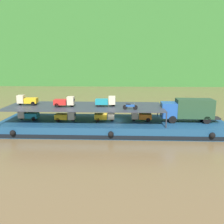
# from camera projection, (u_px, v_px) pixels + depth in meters

# --- Properties ---
(ground_plane) EXTENTS (400.00, 400.00, 0.00)m
(ground_plane) POSITION_uv_depth(u_px,v_px,m) (112.00, 131.00, 33.79)
(ground_plane) COLOR brown
(hillside_far_bank) EXTENTS (118.86, 35.14, 34.69)m
(hillside_far_bank) POSITION_uv_depth(u_px,v_px,m) (119.00, 36.00, 102.79)
(hillside_far_bank) COLOR #33702D
(hillside_far_bank) RESTS_ON ground
(cargo_barge) EXTENTS (30.46, 8.63, 1.50)m
(cargo_barge) POSITION_uv_depth(u_px,v_px,m) (112.00, 126.00, 33.61)
(cargo_barge) COLOR navy
(cargo_barge) RESTS_ON ground
(covered_lorry) EXTENTS (7.89, 2.43, 3.10)m
(covered_lorry) POSITION_uv_depth(u_px,v_px,m) (188.00, 109.00, 32.52)
(covered_lorry) COLOR #1E4C99
(covered_lorry) RESTS_ON cargo_barge
(cargo_rack) EXTENTS (21.26, 7.27, 2.00)m
(cargo_rack) POSITION_uv_depth(u_px,v_px,m) (85.00, 107.00, 33.22)
(cargo_rack) COLOR #2D333D
(cargo_rack) RESTS_ON cargo_barge
(mini_truck_lower_stern) EXTENTS (2.76, 1.24, 1.38)m
(mini_truck_lower_stern) POSITION_uv_depth(u_px,v_px,m) (28.00, 115.00, 33.76)
(mini_truck_lower_stern) COLOR teal
(mini_truck_lower_stern) RESTS_ON cargo_barge
(mini_truck_lower_aft) EXTENTS (2.78, 1.26, 1.38)m
(mini_truck_lower_aft) POSITION_uv_depth(u_px,v_px,m) (66.00, 116.00, 33.02)
(mini_truck_lower_aft) COLOR gold
(mini_truck_lower_aft) RESTS_ON cargo_barge
(mini_truck_lower_mid) EXTENTS (2.79, 1.29, 1.38)m
(mini_truck_lower_mid) POSITION_uv_depth(u_px,v_px,m) (105.00, 116.00, 33.13)
(mini_truck_lower_mid) COLOR gold
(mini_truck_lower_mid) RESTS_ON cargo_barge
(mini_truck_lower_fore) EXTENTS (2.78, 1.26, 1.38)m
(mini_truck_lower_fore) POSITION_uv_depth(u_px,v_px,m) (141.00, 116.00, 33.19)
(mini_truck_lower_fore) COLOR orange
(mini_truck_lower_fore) RESTS_ON cargo_barge
(mini_truck_upper_stern) EXTENTS (2.78, 1.28, 1.38)m
(mini_truck_upper_stern) POSITION_uv_depth(u_px,v_px,m) (27.00, 100.00, 33.94)
(mini_truck_upper_stern) COLOR gold
(mini_truck_upper_stern) RESTS_ON cargo_rack
(mini_truck_upper_mid) EXTENTS (2.75, 1.22, 1.38)m
(mini_truck_upper_mid) POSITION_uv_depth(u_px,v_px,m) (65.00, 102.00, 32.64)
(mini_truck_upper_mid) COLOR red
(mini_truck_upper_mid) RESTS_ON cargo_rack
(mini_truck_upper_fore) EXTENTS (2.78, 1.27, 1.38)m
(mini_truck_upper_fore) POSITION_uv_depth(u_px,v_px,m) (106.00, 101.00, 32.97)
(mini_truck_upper_fore) COLOR teal
(mini_truck_upper_fore) RESTS_ON cargo_rack
(motorcycle_upper_port) EXTENTS (1.90, 0.55, 0.87)m
(motorcycle_upper_port) POSITION_uv_depth(u_px,v_px,m) (130.00, 106.00, 30.74)
(motorcycle_upper_port) COLOR black
(motorcycle_upper_port) RESTS_ON cargo_rack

